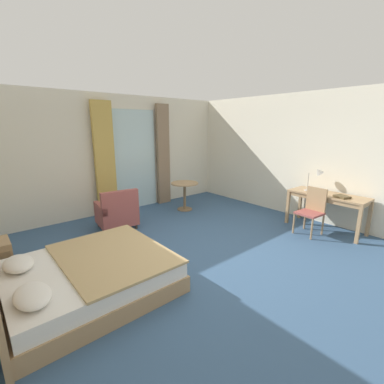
{
  "coord_description": "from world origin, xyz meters",
  "views": [
    {
      "loc": [
        -2.86,
        -3.06,
        2.14
      ],
      "look_at": [
        0.23,
        0.59,
        0.95
      ],
      "focal_mm": 24.88,
      "sensor_mm": 36.0,
      "label": 1
    }
  ],
  "objects_px": {
    "desk_lamp": "(317,173)",
    "closed_book": "(342,197)",
    "desk_chair": "(312,209)",
    "armchair_by_window": "(117,213)",
    "writing_desk": "(328,198)",
    "round_cafe_table": "(185,190)",
    "bed": "(85,277)"
  },
  "relations": [
    {
      "from": "desk_lamp",
      "to": "closed_book",
      "type": "bearing_deg",
      "value": -105.55
    },
    {
      "from": "desk_chair",
      "to": "armchair_by_window",
      "type": "height_order",
      "value": "desk_chair"
    },
    {
      "from": "writing_desk",
      "to": "desk_chair",
      "type": "distance_m",
      "value": 0.48
    },
    {
      "from": "writing_desk",
      "to": "round_cafe_table",
      "type": "xyz_separation_m",
      "value": [
        -1.42,
        2.98,
        -0.15
      ]
    },
    {
      "from": "desk_lamp",
      "to": "closed_book",
      "type": "distance_m",
      "value": 0.73
    },
    {
      "from": "round_cafe_table",
      "to": "writing_desk",
      "type": "bearing_deg",
      "value": -64.52
    },
    {
      "from": "bed",
      "to": "writing_desk",
      "type": "xyz_separation_m",
      "value": [
        4.66,
        -1.0,
        0.44
      ]
    },
    {
      "from": "round_cafe_table",
      "to": "armchair_by_window",
      "type": "bearing_deg",
      "value": -176.88
    },
    {
      "from": "desk_chair",
      "to": "bed",
      "type": "bearing_deg",
      "value": 167.87
    },
    {
      "from": "writing_desk",
      "to": "desk_lamp",
      "type": "bearing_deg",
      "value": 77.11
    },
    {
      "from": "bed",
      "to": "writing_desk",
      "type": "bearing_deg",
      "value": -12.13
    },
    {
      "from": "desk_chair",
      "to": "desk_lamp",
      "type": "relative_size",
      "value": 1.75
    },
    {
      "from": "desk_lamp",
      "to": "round_cafe_table",
      "type": "distance_m",
      "value": 3.12
    },
    {
      "from": "writing_desk",
      "to": "round_cafe_table",
      "type": "distance_m",
      "value": 3.3
    },
    {
      "from": "desk_lamp",
      "to": "round_cafe_table",
      "type": "height_order",
      "value": "desk_lamp"
    },
    {
      "from": "writing_desk",
      "to": "armchair_by_window",
      "type": "xyz_separation_m",
      "value": [
        -3.33,
        2.87,
        -0.33
      ]
    },
    {
      "from": "bed",
      "to": "round_cafe_table",
      "type": "xyz_separation_m",
      "value": [
        3.24,
        1.98,
        0.3
      ]
    },
    {
      "from": "round_cafe_table",
      "to": "desk_chair",
      "type": "bearing_deg",
      "value": -71.29
    },
    {
      "from": "closed_book",
      "to": "writing_desk",
      "type": "bearing_deg",
      "value": 90.78
    },
    {
      "from": "armchair_by_window",
      "to": "round_cafe_table",
      "type": "relative_size",
      "value": 1.21
    },
    {
      "from": "desk_chair",
      "to": "closed_book",
      "type": "height_order",
      "value": "desk_chair"
    },
    {
      "from": "writing_desk",
      "to": "desk_lamp",
      "type": "height_order",
      "value": "desk_lamp"
    },
    {
      "from": "bed",
      "to": "closed_book",
      "type": "xyz_separation_m",
      "value": [
        4.56,
        -1.31,
        0.55
      ]
    },
    {
      "from": "closed_book",
      "to": "bed",
      "type": "bearing_deg",
      "value": -177.07
    },
    {
      "from": "desk_chair",
      "to": "armchair_by_window",
      "type": "relative_size",
      "value": 1.07
    },
    {
      "from": "round_cafe_table",
      "to": "closed_book",
      "type": "bearing_deg",
      "value": -68.11
    },
    {
      "from": "desk_lamp",
      "to": "armchair_by_window",
      "type": "distance_m",
      "value": 4.34
    },
    {
      "from": "writing_desk",
      "to": "bed",
      "type": "bearing_deg",
      "value": 167.87
    },
    {
      "from": "desk_chair",
      "to": "round_cafe_table",
      "type": "bearing_deg",
      "value": 108.71
    },
    {
      "from": "desk_chair",
      "to": "round_cafe_table",
      "type": "xyz_separation_m",
      "value": [
        -0.98,
        2.88,
        0.02
      ]
    },
    {
      "from": "bed",
      "to": "desk_lamp",
      "type": "height_order",
      "value": "desk_lamp"
    },
    {
      "from": "bed",
      "to": "desk_chair",
      "type": "distance_m",
      "value": 4.32
    }
  ]
}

